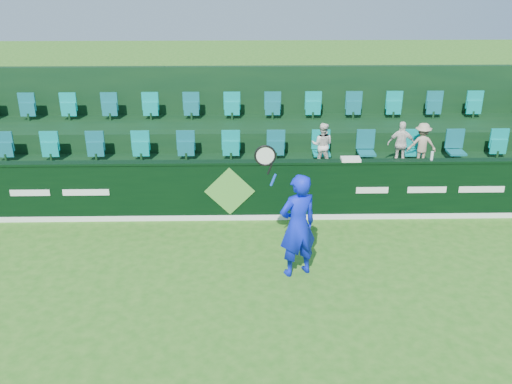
{
  "coord_description": "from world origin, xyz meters",
  "views": [
    {
      "loc": [
        0.35,
        -7.44,
        5.59
      ],
      "look_at": [
        0.55,
        2.8,
        1.15
      ],
      "focal_mm": 40.0,
      "sensor_mm": 36.0,
      "label": 1
    }
  ],
  "objects_px": {
    "towel": "(351,159)",
    "tennis_player": "(297,225)",
    "drinks_bottle": "(432,156)",
    "spectator_right": "(422,145)",
    "spectator_middle": "(401,144)",
    "spectator_left": "(322,145)"
  },
  "relations": [
    {
      "from": "tennis_player",
      "to": "spectator_right",
      "type": "height_order",
      "value": "tennis_player"
    },
    {
      "from": "spectator_right",
      "to": "drinks_bottle",
      "type": "height_order",
      "value": "spectator_right"
    },
    {
      "from": "spectator_middle",
      "to": "towel",
      "type": "relative_size",
      "value": 2.63
    },
    {
      "from": "tennis_player",
      "to": "spectator_middle",
      "type": "height_order",
      "value": "tennis_player"
    },
    {
      "from": "tennis_player",
      "to": "spectator_right",
      "type": "distance_m",
      "value": 4.73
    },
    {
      "from": "tennis_player",
      "to": "drinks_bottle",
      "type": "height_order",
      "value": "tennis_player"
    },
    {
      "from": "spectator_left",
      "to": "spectator_right",
      "type": "bearing_deg",
      "value": -165.09
    },
    {
      "from": "spectator_middle",
      "to": "spectator_right",
      "type": "relative_size",
      "value": 1.04
    },
    {
      "from": "spectator_left",
      "to": "spectator_middle",
      "type": "distance_m",
      "value": 1.85
    },
    {
      "from": "spectator_right",
      "to": "towel",
      "type": "bearing_deg",
      "value": 35.62
    },
    {
      "from": "towel",
      "to": "drinks_bottle",
      "type": "bearing_deg",
      "value": 0.0
    },
    {
      "from": "spectator_middle",
      "to": "drinks_bottle",
      "type": "bearing_deg",
      "value": 118.46
    },
    {
      "from": "drinks_bottle",
      "to": "spectator_right",
      "type": "bearing_deg",
      "value": 83.84
    },
    {
      "from": "spectator_middle",
      "to": "drinks_bottle",
      "type": "xyz_separation_m",
      "value": [
        0.36,
        -1.12,
        0.11
      ]
    },
    {
      "from": "drinks_bottle",
      "to": "spectator_middle",
      "type": "bearing_deg",
      "value": 108.03
    },
    {
      "from": "spectator_middle",
      "to": "towel",
      "type": "distance_m",
      "value": 1.78
    },
    {
      "from": "towel",
      "to": "drinks_bottle",
      "type": "xyz_separation_m",
      "value": [
        1.75,
        0.0,
        0.07
      ]
    },
    {
      "from": "tennis_player",
      "to": "spectator_middle",
      "type": "bearing_deg",
      "value": 51.86
    },
    {
      "from": "towel",
      "to": "tennis_player",
      "type": "bearing_deg",
      "value": -119.68
    },
    {
      "from": "spectator_middle",
      "to": "spectator_right",
      "type": "bearing_deg",
      "value": -169.57
    },
    {
      "from": "spectator_right",
      "to": "spectator_middle",
      "type": "bearing_deg",
      "value": 4.69
    },
    {
      "from": "tennis_player",
      "to": "spectator_left",
      "type": "bearing_deg",
      "value": 75.93
    }
  ]
}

